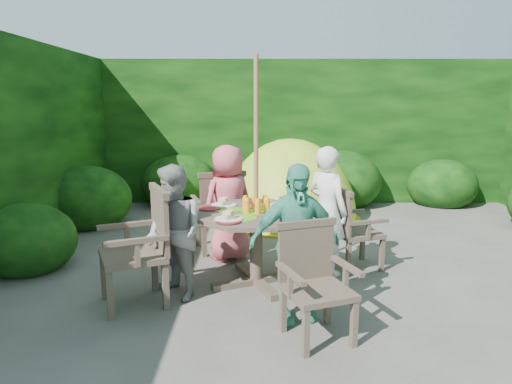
{
  "coord_description": "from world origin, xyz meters",
  "views": [
    {
      "loc": [
        -0.89,
        -4.5,
        1.77
      ],
      "look_at": [
        -0.87,
        0.18,
        0.85
      ],
      "focal_mm": 32.0,
      "sensor_mm": 36.0,
      "label": 1
    }
  ],
  "objects_px": {
    "garden_chair_right": "(351,227)",
    "child_right": "(327,211)",
    "patio_table": "(256,223)",
    "garden_chair_front": "(314,279)",
    "child_back": "(228,203)",
    "parasol_pole": "(256,174)",
    "dome_tent": "(289,219)",
    "garden_chair_left": "(142,245)",
    "garden_chair_back": "(219,210)",
    "child_left": "(175,233)",
    "child_front": "(295,243)"
  },
  "relations": [
    {
      "from": "child_left",
      "to": "patio_table",
      "type": "bearing_deg",
      "value": 71.34
    },
    {
      "from": "garden_chair_right",
      "to": "dome_tent",
      "type": "height_order",
      "value": "dome_tent"
    },
    {
      "from": "child_right",
      "to": "child_back",
      "type": "distance_m",
      "value": 1.13
    },
    {
      "from": "patio_table",
      "to": "child_back",
      "type": "distance_m",
      "value": 0.8
    },
    {
      "from": "garden_chair_front",
      "to": "child_right",
      "type": "xyz_separation_m",
      "value": [
        0.3,
        1.33,
        0.22
      ]
    },
    {
      "from": "parasol_pole",
      "to": "garden_chair_front",
      "type": "xyz_separation_m",
      "value": [
        0.43,
        -1.02,
        -0.65
      ]
    },
    {
      "from": "garden_chair_right",
      "to": "child_front",
      "type": "xyz_separation_m",
      "value": [
        -0.7,
        -1.17,
        0.2
      ]
    },
    {
      "from": "parasol_pole",
      "to": "dome_tent",
      "type": "bearing_deg",
      "value": 78.43
    },
    {
      "from": "child_back",
      "to": "child_front",
      "type": "relative_size",
      "value": 1.01
    },
    {
      "from": "patio_table",
      "to": "child_back",
      "type": "bearing_deg",
      "value": 113.29
    },
    {
      "from": "parasol_pole",
      "to": "dome_tent",
      "type": "distance_m",
      "value": 2.84
    },
    {
      "from": "dome_tent",
      "to": "garden_chair_right",
      "type": "bearing_deg",
      "value": -71.82
    },
    {
      "from": "child_left",
      "to": "dome_tent",
      "type": "xyz_separation_m",
      "value": [
        1.26,
        2.87,
        -0.62
      ]
    },
    {
      "from": "garden_chair_left",
      "to": "garden_chair_front",
      "type": "bearing_deg",
      "value": 43.88
    },
    {
      "from": "child_right",
      "to": "dome_tent",
      "type": "height_order",
      "value": "child_right"
    },
    {
      "from": "child_right",
      "to": "dome_tent",
      "type": "distance_m",
      "value": 2.36
    },
    {
      "from": "patio_table",
      "to": "child_left",
      "type": "height_order",
      "value": "child_left"
    },
    {
      "from": "garden_chair_left",
      "to": "dome_tent",
      "type": "height_order",
      "value": "dome_tent"
    },
    {
      "from": "parasol_pole",
      "to": "garden_chair_left",
      "type": "distance_m",
      "value": 1.23
    },
    {
      "from": "child_right",
      "to": "child_left",
      "type": "relative_size",
      "value": 1.09
    },
    {
      "from": "garden_chair_front",
      "to": "child_right",
      "type": "height_order",
      "value": "child_right"
    },
    {
      "from": "garden_chair_back",
      "to": "child_left",
      "type": "xyz_separation_m",
      "value": [
        -0.3,
        -1.32,
        0.11
      ]
    },
    {
      "from": "patio_table",
      "to": "child_back",
      "type": "relative_size",
      "value": 1.26
    },
    {
      "from": "garden_chair_right",
      "to": "garden_chair_front",
      "type": "bearing_deg",
      "value": 140.99
    },
    {
      "from": "patio_table",
      "to": "dome_tent",
      "type": "xyz_separation_m",
      "value": [
        0.52,
        2.56,
        -0.62
      ]
    },
    {
      "from": "garden_chair_right",
      "to": "child_back",
      "type": "distance_m",
      "value": 1.37
    },
    {
      "from": "patio_table",
      "to": "child_front",
      "type": "height_order",
      "value": "child_front"
    },
    {
      "from": "garden_chair_front",
      "to": "dome_tent",
      "type": "relative_size",
      "value": 0.34
    },
    {
      "from": "patio_table",
      "to": "garden_chair_right",
      "type": "height_order",
      "value": "patio_table"
    },
    {
      "from": "dome_tent",
      "to": "patio_table",
      "type": "bearing_deg",
      "value": -96.29
    },
    {
      "from": "child_left",
      "to": "child_front",
      "type": "xyz_separation_m",
      "value": [
        1.05,
        -0.42,
        0.04
      ]
    },
    {
      "from": "child_back",
      "to": "patio_table",
      "type": "bearing_deg",
      "value": 77.22
    },
    {
      "from": "parasol_pole",
      "to": "child_left",
      "type": "relative_size",
      "value": 1.79
    },
    {
      "from": "patio_table",
      "to": "child_right",
      "type": "bearing_deg",
      "value": 22.91
    },
    {
      "from": "parasol_pole",
      "to": "garden_chair_left",
      "type": "xyz_separation_m",
      "value": [
        -1.01,
        -0.42,
        -0.57
      ]
    },
    {
      "from": "child_back",
      "to": "child_front",
      "type": "bearing_deg",
      "value": 76.91
    },
    {
      "from": "patio_table",
      "to": "garden_chair_front",
      "type": "xyz_separation_m",
      "value": [
        0.43,
        -1.02,
        -0.17
      ]
    },
    {
      "from": "garden_chair_back",
      "to": "dome_tent",
      "type": "xyz_separation_m",
      "value": [
        0.96,
        1.56,
        -0.51
      ]
    },
    {
      "from": "patio_table",
      "to": "dome_tent",
      "type": "bearing_deg",
      "value": 78.49
    },
    {
      "from": "garden_chair_right",
      "to": "child_right",
      "type": "distance_m",
      "value": 0.37
    },
    {
      "from": "patio_table",
      "to": "child_right",
      "type": "height_order",
      "value": "child_right"
    },
    {
      "from": "child_front",
      "to": "garden_chair_left",
      "type": "bearing_deg",
      "value": 152.68
    },
    {
      "from": "child_right",
      "to": "child_left",
      "type": "distance_m",
      "value": 1.6
    },
    {
      "from": "parasol_pole",
      "to": "child_right",
      "type": "relative_size",
      "value": 1.64
    },
    {
      "from": "child_back",
      "to": "child_front",
      "type": "height_order",
      "value": "child_back"
    },
    {
      "from": "garden_chair_front",
      "to": "child_right",
      "type": "relative_size",
      "value": 0.63
    },
    {
      "from": "parasol_pole",
      "to": "garden_chair_front",
      "type": "height_order",
      "value": "parasol_pole"
    },
    {
      "from": "parasol_pole",
      "to": "dome_tent",
      "type": "xyz_separation_m",
      "value": [
        0.52,
        2.56,
        -1.1
      ]
    },
    {
      "from": "child_front",
      "to": "dome_tent",
      "type": "xyz_separation_m",
      "value": [
        0.21,
        3.3,
        -0.65
      ]
    },
    {
      "from": "garden_chair_right",
      "to": "garden_chair_back",
      "type": "distance_m",
      "value": 1.56
    }
  ]
}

